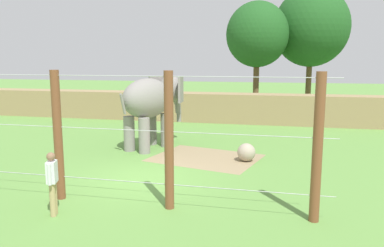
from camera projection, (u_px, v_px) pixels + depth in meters
name	position (u px, v px, depth m)	size (l,w,h in m)	color
ground_plane	(144.00, 179.00, 12.85)	(120.00, 120.00, 0.00)	#609342
dirt_patch	(205.00, 158.00, 15.65)	(4.17, 3.25, 0.01)	#937F5B
embankment_wall	(211.00, 107.00, 25.00)	(36.00, 1.80, 1.86)	#997F56
elephant	(152.00, 101.00, 17.24)	(2.55, 4.21, 3.25)	gray
enrichment_ball	(246.00, 152.00, 15.08)	(0.72, 0.72, 0.72)	tan
cable_fence	(113.00, 138.00, 10.37)	(11.63, 0.25, 3.71)	brown
zookeeper	(52.00, 181.00, 9.70)	(0.34, 0.57, 1.67)	tan
tree_far_left	(311.00, 27.00, 29.81)	(5.87, 5.87, 9.64)	brown
tree_left_of_centre	(257.00, 35.00, 28.58)	(4.68, 4.68, 8.38)	brown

